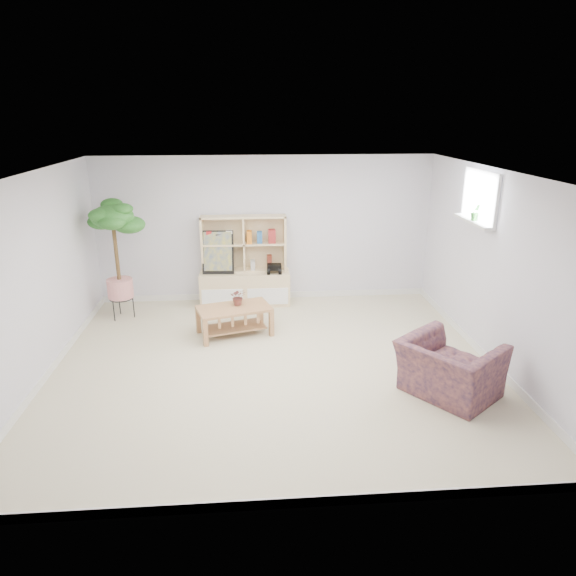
{
  "coord_description": "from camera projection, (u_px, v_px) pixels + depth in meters",
  "views": [
    {
      "loc": [
        -0.28,
        -5.83,
        3.04
      ],
      "look_at": [
        0.2,
        0.24,
        0.94
      ],
      "focal_mm": 32.0,
      "sensor_mm": 36.0,
      "label": 1
    }
  ],
  "objects": [
    {
      "name": "floor",
      "position": [
        274.0,
        365.0,
        6.51
      ],
      "size": [
        5.5,
        5.0,
        0.01
      ],
      "primitive_type": "cube",
      "color": "beige",
      "rests_on": "ground"
    },
    {
      "name": "ceiling",
      "position": [
        272.0,
        172.0,
        5.73
      ],
      "size": [
        5.5,
        5.0,
        0.01
      ],
      "primitive_type": "cube",
      "color": "white",
      "rests_on": "walls"
    },
    {
      "name": "walls",
      "position": [
        273.0,
        275.0,
        6.12
      ],
      "size": [
        5.51,
        5.01,
        2.4
      ],
      "color": "silver",
      "rests_on": "floor"
    },
    {
      "name": "baseboard",
      "position": [
        274.0,
        361.0,
        6.49
      ],
      "size": [
        5.5,
        5.0,
        0.1
      ],
      "primitive_type": null,
      "color": "white",
      "rests_on": "floor"
    },
    {
      "name": "window",
      "position": [
        481.0,
        197.0,
        6.63
      ],
      "size": [
        0.1,
        0.98,
        0.68
      ],
      "primitive_type": null,
      "color": "white",
      "rests_on": "walls"
    },
    {
      "name": "window_sill",
      "position": [
        473.0,
        221.0,
        6.73
      ],
      "size": [
        0.14,
        1.0,
        0.04
      ],
      "primitive_type": "cube",
      "color": "white",
      "rests_on": "walls"
    },
    {
      "name": "storage_unit",
      "position": [
        244.0,
        261.0,
        8.36
      ],
      "size": [
        1.47,
        0.5,
        1.47
      ],
      "primitive_type": null,
      "color": "beige",
      "rests_on": "floor"
    },
    {
      "name": "poster",
      "position": [
        218.0,
        252.0,
        8.25
      ],
      "size": [
        0.51,
        0.14,
        0.7
      ],
      "primitive_type": null,
      "rotation": [
        0.0,
        0.0,
        -0.05
      ],
      "color": "yellow",
      "rests_on": "storage_unit"
    },
    {
      "name": "toy_truck",
      "position": [
        274.0,
        268.0,
        8.33
      ],
      "size": [
        0.34,
        0.25,
        0.18
      ],
      "primitive_type": null,
      "rotation": [
        0.0,
        0.0,
        -0.05
      ],
      "color": "black",
      "rests_on": "storage_unit"
    },
    {
      "name": "coffee_table",
      "position": [
        234.0,
        321.0,
        7.35
      ],
      "size": [
        1.13,
        0.82,
        0.42
      ],
      "primitive_type": null,
      "rotation": [
        0.0,
        0.0,
        0.29
      ],
      "color": "olive",
      "rests_on": "floor"
    },
    {
      "name": "table_plant",
      "position": [
        238.0,
        297.0,
        7.33
      ],
      "size": [
        0.24,
        0.21,
        0.25
      ],
      "primitive_type": "imported",
      "rotation": [
        0.0,
        0.0,
        0.08
      ],
      "color": "#15571B",
      "rests_on": "coffee_table"
    },
    {
      "name": "floor_tree",
      "position": [
        117.0,
        261.0,
        7.72
      ],
      "size": [
        0.71,
        0.71,
        1.84
      ],
      "primitive_type": null,
      "rotation": [
        0.0,
        0.0,
        -0.06
      ],
      "color": "#1E6320",
      "rests_on": "floor"
    },
    {
      "name": "armchair",
      "position": [
        450.0,
        365.0,
        5.71
      ],
      "size": [
        1.29,
        1.31,
        0.74
      ],
      "primitive_type": "imported",
      "rotation": [
        0.0,
        0.0,
        2.23
      ],
      "color": "#131233",
      "rests_on": "floor"
    },
    {
      "name": "sill_plant",
      "position": [
        475.0,
        212.0,
        6.65
      ],
      "size": [
        0.14,
        0.12,
        0.22
      ],
      "primitive_type": "imported",
      "rotation": [
        0.0,
        0.0,
        0.13
      ],
      "color": "#1E6320",
      "rests_on": "window_sill"
    }
  ]
}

